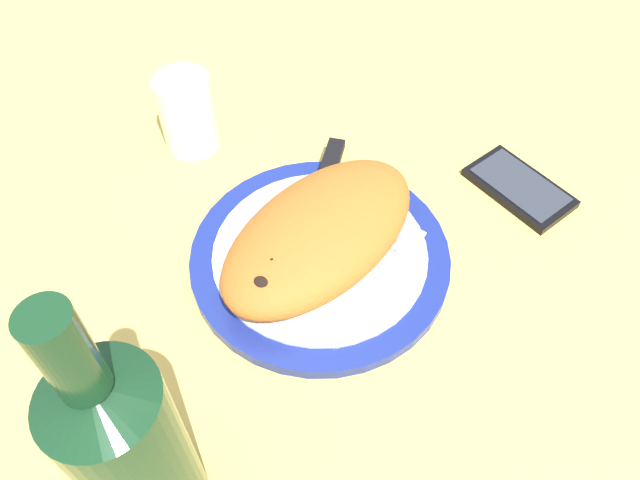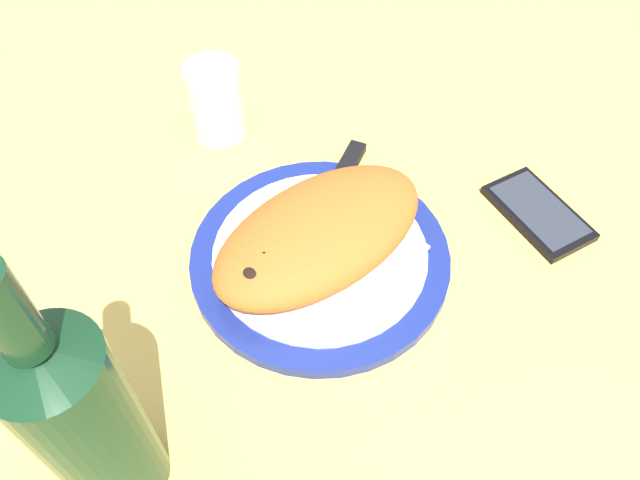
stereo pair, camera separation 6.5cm
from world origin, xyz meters
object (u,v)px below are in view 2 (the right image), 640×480
(wine_bottle, at_px, (88,422))
(fork, at_px, (387,275))
(knife, at_px, (336,188))
(smartphone, at_px, (538,213))
(plate, at_px, (320,257))
(water_glass, at_px, (217,105))
(calzone, at_px, (318,236))

(wine_bottle, bearing_deg, fork, -13.48)
(knife, height_order, smartphone, knife)
(plate, distance_m, smartphone, 0.26)
(water_glass, bearing_deg, wine_bottle, -148.19)
(plate, bearing_deg, fork, -78.56)
(plate, height_order, fork, fork)
(fork, distance_m, knife, 0.13)
(knife, distance_m, wine_bottle, 0.38)
(calzone, distance_m, wine_bottle, 0.29)
(water_glass, relative_size, wine_bottle, 0.33)
(plate, distance_m, wine_bottle, 0.31)
(plate, xyz_separation_m, smartphone, (0.20, -0.16, -0.00))
(calzone, xyz_separation_m, smartphone, (0.21, -0.16, -0.04))
(plate, xyz_separation_m, fork, (0.02, -0.08, 0.01))
(smartphone, bearing_deg, knife, 121.04)
(calzone, bearing_deg, smartphone, -38.32)
(fork, distance_m, wine_bottle, 0.33)
(calzone, bearing_deg, wine_bottle, -179.39)
(calzone, height_order, water_glass, water_glass)
(calzone, bearing_deg, water_glass, 67.17)
(wine_bottle, bearing_deg, plate, 0.72)
(plate, xyz_separation_m, calzone, (-0.00, -0.00, 0.04))
(water_glass, bearing_deg, plate, -112.07)
(water_glass, distance_m, wine_bottle, 0.45)
(calzone, distance_m, water_glass, 0.25)
(fork, relative_size, knife, 0.69)
(smartphone, bearing_deg, calzone, 141.68)
(water_glass, bearing_deg, fork, -104.35)
(calzone, bearing_deg, fork, -75.67)
(calzone, height_order, knife, calzone)
(fork, height_order, knife, knife)
(smartphone, xyz_separation_m, water_glass, (-0.11, 0.40, 0.04))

